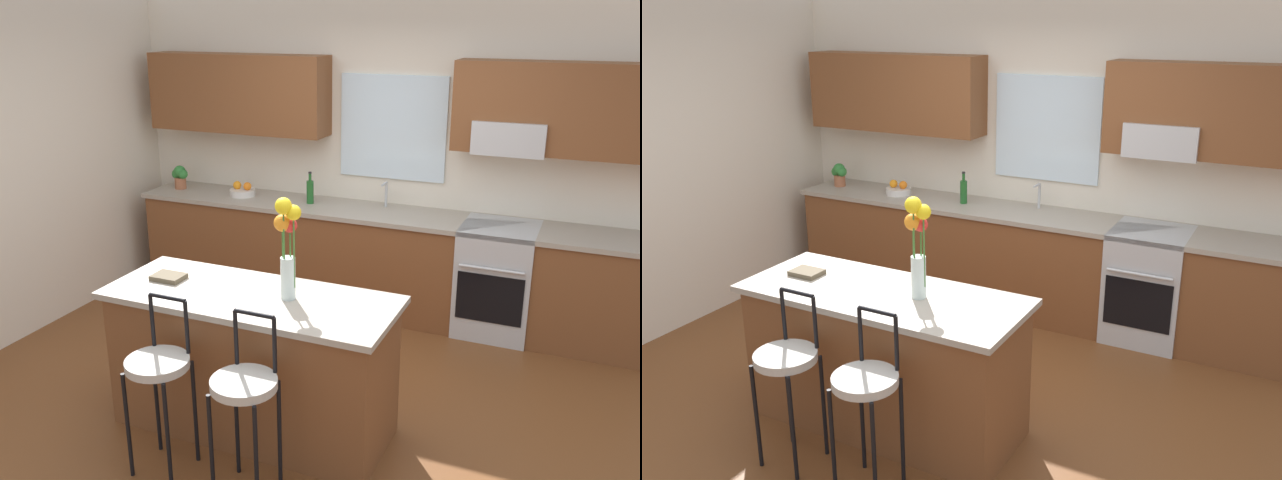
{
  "view_description": "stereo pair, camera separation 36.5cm",
  "coord_description": "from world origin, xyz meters",
  "views": [
    {
      "loc": [
        1.74,
        -3.65,
        2.52
      ],
      "look_at": [
        -0.07,
        0.55,
        1.0
      ],
      "focal_mm": 37.88,
      "sensor_mm": 36.0,
      "label": 1
    },
    {
      "loc": [
        2.07,
        -3.49,
        2.52
      ],
      "look_at": [
        -0.07,
        0.55,
        1.0
      ],
      "focal_mm": 37.88,
      "sensor_mm": 36.0,
      "label": 2
    }
  ],
  "objects": [
    {
      "name": "counter_run",
      "position": [
        0.0,
        1.7,
        0.47
      ],
      "size": [
        4.56,
        0.64,
        0.92
      ],
      "color": "brown",
      "rests_on": "ground"
    },
    {
      "name": "flower_vase",
      "position": [
        0.1,
        -0.32,
        1.28
      ],
      "size": [
        0.17,
        0.15,
        0.63
      ],
      "color": "silver",
      "rests_on": "kitchen_island"
    },
    {
      "name": "wall_left",
      "position": [
        -2.56,
        0.3,
        1.35
      ],
      "size": [
        0.12,
        4.6,
        2.7
      ],
      "primitive_type": "cube",
      "color": "beige",
      "rests_on": "ground"
    },
    {
      "name": "bar_stool_middle",
      "position": [
        0.14,
        -0.93,
        0.64
      ],
      "size": [
        0.36,
        0.36,
        1.04
      ],
      "color": "black",
      "rests_on": "ground"
    },
    {
      "name": "cookbook",
      "position": [
        -0.74,
        -0.35,
        0.94
      ],
      "size": [
        0.2,
        0.15,
        0.03
      ],
      "primitive_type": "cube",
      "color": "brown",
      "rests_on": "kitchen_island"
    },
    {
      "name": "potted_plant_small",
      "position": [
        -2.05,
        1.7,
        1.05
      ],
      "size": [
        0.18,
        0.12,
        0.23
      ],
      "color": "#9E5B3D",
      "rests_on": "counter_run"
    },
    {
      "name": "ground_plane",
      "position": [
        0.0,
        0.0,
        0.0
      ],
      "size": [
        14.0,
        14.0,
        0.0
      ],
      "primitive_type": "plane",
      "color": "brown"
    },
    {
      "name": "bar_stool_near",
      "position": [
        -0.41,
        -0.93,
        0.64
      ],
      "size": [
        0.36,
        0.36,
        1.04
      ],
      "color": "black",
      "rests_on": "ground"
    },
    {
      "name": "kitchen_island",
      "position": [
        -0.14,
        -0.36,
        0.46
      ],
      "size": [
        1.8,
        0.73,
        0.92
      ],
      "color": "brown",
      "rests_on": "ground"
    },
    {
      "name": "bottle_olive_oil",
      "position": [
        -0.66,
        1.7,
        1.03
      ],
      "size": [
        0.06,
        0.06,
        0.29
      ],
      "color": "#1E5923",
      "rests_on": "counter_run"
    },
    {
      "name": "fruit_bowl_oranges",
      "position": [
        -1.36,
        1.7,
        0.96
      ],
      "size": [
        0.24,
        0.24,
        0.13
      ],
      "color": "silver",
      "rests_on": "counter_run"
    },
    {
      "name": "back_wall_assembly",
      "position": [
        0.02,
        1.98,
        1.51
      ],
      "size": [
        5.6,
        0.5,
        2.7
      ],
      "color": "beige",
      "rests_on": "ground"
    },
    {
      "name": "oven_range",
      "position": [
        1.03,
        1.68,
        0.46
      ],
      "size": [
        0.6,
        0.64,
        0.92
      ],
      "color": "#B7BABC",
      "rests_on": "ground"
    },
    {
      "name": "sink_faucet",
      "position": [
        0.0,
        1.84,
        1.06
      ],
      "size": [
        0.02,
        0.13,
        0.23
      ],
      "color": "#B7BABC",
      "rests_on": "counter_run"
    }
  ]
}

